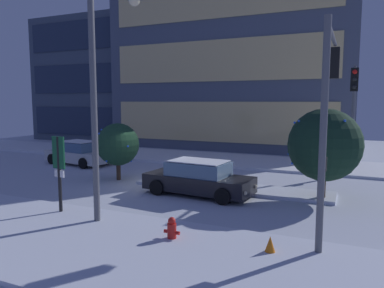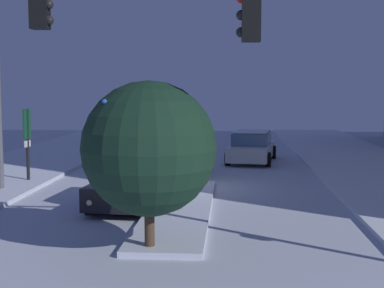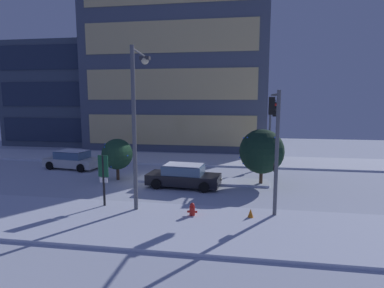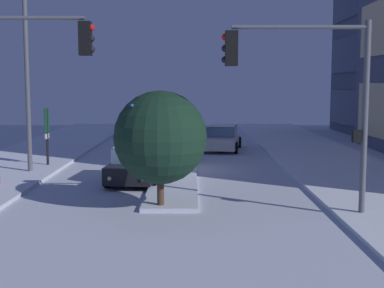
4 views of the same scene
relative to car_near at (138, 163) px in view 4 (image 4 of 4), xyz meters
name	(u,v)px [view 4 (image 4 of 4)]	position (x,y,z in m)	size (l,w,h in m)	color
ground	(173,169)	(-2.96, 1.33, -0.71)	(52.00, 52.00, 0.00)	silver
curb_strip_near	(7,167)	(-2.96, -6.37, -0.64)	(52.00, 5.20, 0.14)	silver
curb_strip_far	(339,167)	(-2.96, 9.03, -0.64)	(52.00, 5.20, 0.14)	silver
median_strip	(174,183)	(0.97, 1.50, -0.64)	(9.00, 1.80, 0.14)	silver
car_near	(138,163)	(0.00, 0.00, 0.00)	(4.88, 2.32, 1.49)	black
car_far	(222,138)	(-9.98, 3.98, 0.00)	(4.76, 2.61, 1.49)	silver
traffic_light_corner_far_right	(309,83)	(5.92, 5.57, 3.23)	(0.32, 4.27, 5.73)	#565960
traffic_light_corner_near_right	(16,77)	(5.30, -3.08, 3.42)	(0.32, 3.98, 6.06)	#565960
street_lamp_arched	(46,52)	(-1.61, -4.02, 4.58)	(0.67, 3.20, 8.16)	#565960
parking_info_sign	(47,130)	(-3.33, -4.59, 1.07)	(0.55, 0.12, 2.80)	black
decorated_tree_median	(160,138)	(4.95, 1.22, 1.56)	(2.91, 2.91, 3.72)	#473323
decorated_tree_left_of_median	(170,126)	(-4.92, 1.12, 1.11)	(2.15, 2.15, 2.91)	#473323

